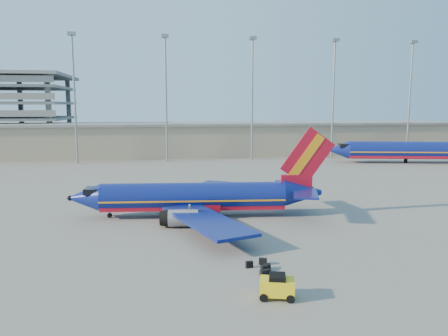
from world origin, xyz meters
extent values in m
plane|color=slate|center=(0.00, 0.00, 0.00)|extent=(220.00, 220.00, 0.00)
cube|color=gray|center=(10.00, 58.00, 4.00)|extent=(120.00, 15.00, 8.00)
cube|color=slate|center=(10.00, 58.00, 8.20)|extent=(122.00, 16.00, 0.60)
cylinder|color=gray|center=(-25.00, 46.00, 14.00)|extent=(0.44, 0.44, 28.00)
cube|color=gray|center=(-25.00, 46.00, 28.30)|extent=(1.60, 1.60, 0.70)
cylinder|color=gray|center=(-5.00, 46.00, 14.00)|extent=(0.44, 0.44, 28.00)
cube|color=gray|center=(-5.00, 46.00, 28.30)|extent=(1.60, 1.60, 0.70)
cylinder|color=gray|center=(15.00, 46.00, 14.00)|extent=(0.44, 0.44, 28.00)
cube|color=gray|center=(15.00, 46.00, 28.30)|extent=(1.60, 1.60, 0.70)
cylinder|color=gray|center=(35.00, 46.00, 14.00)|extent=(0.44, 0.44, 28.00)
cube|color=gray|center=(35.00, 46.00, 28.30)|extent=(1.60, 1.60, 0.70)
cylinder|color=gray|center=(55.00, 46.00, 14.00)|extent=(0.44, 0.44, 28.00)
cube|color=gray|center=(55.00, 46.00, 28.30)|extent=(1.60, 1.60, 0.70)
cylinder|color=navy|center=(-3.31, -5.15, 2.39)|extent=(21.42, 5.18, 3.27)
cube|color=#AC0D1F|center=(-3.31, -5.15, 1.55)|extent=(21.37, 4.57, 1.15)
cube|color=orange|center=(-3.31, -5.15, 2.17)|extent=(21.43, 5.22, 0.19)
cone|color=navy|center=(-15.72, -4.02, 2.39)|extent=(3.99, 3.59, 3.27)
cube|color=black|center=(-14.58, -4.12, 3.23)|extent=(2.32, 2.48, 0.71)
cone|color=navy|center=(9.54, -6.32, 2.70)|extent=(4.87, 3.67, 3.27)
cube|color=#AC0D1F|center=(8.84, -6.26, 3.89)|extent=(3.74, 0.82, 1.94)
cube|color=#AC0D1F|center=(10.07, -6.37, 6.98)|extent=(6.49, 0.87, 7.05)
cube|color=orange|center=(9.89, -6.35, 6.98)|extent=(4.33, 0.76, 5.53)
cube|color=navy|center=(9.46, -3.30, 3.18)|extent=(3.30, 5.93, 0.19)
cube|color=navy|center=(8.91, -9.28, 3.18)|extent=(4.21, 6.19, 0.19)
cube|color=navy|center=(-1.28, 2.48, 1.59)|extent=(10.54, 14.11, 0.31)
cube|color=navy|center=(-2.70, -13.01, 1.59)|extent=(8.60, 14.39, 0.31)
cube|color=#AC0D1F|center=(-2.87, -5.19, 1.19)|extent=(5.59, 3.91, 0.88)
cylinder|color=gray|center=(-3.95, -0.47, 1.02)|extent=(3.34, 2.14, 1.86)
cylinder|color=gray|center=(-4.79, -9.63, 1.02)|extent=(3.34, 2.14, 1.86)
cylinder|color=gray|center=(-12.99, -4.26, 0.49)|extent=(0.23, 0.23, 0.97)
cylinder|color=black|center=(-12.99, -4.26, 0.28)|extent=(0.58, 0.27, 0.57)
cylinder|color=black|center=(-1.78, -2.98, 0.37)|extent=(0.78, 0.55, 0.74)
cylinder|color=black|center=(-2.20, -7.56, 0.37)|extent=(0.78, 0.55, 0.74)
cylinder|color=navy|center=(48.47, 35.54, 2.91)|extent=(26.14, 9.23, 3.99)
cube|color=#AC0D1F|center=(48.47, 35.54, 1.89)|extent=(25.98, 8.50, 1.40)
cube|color=orange|center=(48.47, 35.54, 2.64)|extent=(26.15, 9.28, 0.24)
cone|color=navy|center=(33.59, 38.67, 2.91)|extent=(5.25, 4.84, 3.99)
cube|color=black|center=(34.96, 38.38, 3.93)|extent=(3.11, 3.28, 0.86)
cylinder|color=black|center=(48.47, 35.54, 0.49)|extent=(0.89, 0.89, 0.97)
cube|color=yellow|center=(0.39, -28.05, 0.83)|extent=(2.58, 1.89, 1.10)
cube|color=black|center=(0.39, -28.05, 1.49)|extent=(1.38, 1.46, 0.39)
cylinder|color=black|center=(-0.30, -27.23, 0.29)|extent=(0.61, 0.34, 0.57)
cylinder|color=black|center=(-0.62, -28.40, 0.29)|extent=(0.61, 0.34, 0.57)
cylinder|color=black|center=(1.40, -27.70, 0.29)|extent=(0.61, 0.34, 0.57)
cylinder|color=black|center=(1.08, -28.87, 0.29)|extent=(0.61, 0.34, 0.57)
cube|color=black|center=(0.48, -24.10, 0.24)|extent=(0.68, 0.54, 0.48)
cube|color=black|center=(0.77, -23.87, 0.22)|extent=(0.57, 0.40, 0.44)
cube|color=black|center=(0.74, -23.20, 0.24)|extent=(0.63, 0.51, 0.48)
cube|color=black|center=(-0.27, -22.21, 0.26)|extent=(0.61, 0.37, 0.53)
cube|color=black|center=(0.99, -21.67, 0.26)|extent=(0.73, 0.57, 0.51)
cube|color=black|center=(1.08, -22.75, 0.22)|extent=(0.56, 0.47, 0.43)
camera|label=1|loc=(-7.47, -55.12, 12.94)|focal=35.00mm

